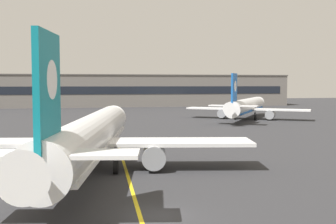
# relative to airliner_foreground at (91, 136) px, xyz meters

# --- Properties ---
(ground_plane) EXTENTS (400.00, 400.00, 0.00)m
(ground_plane) POSITION_rel_airliner_foreground_xyz_m (3.96, -15.44, -3.37)
(ground_plane) COLOR #2D2D30
(taxiway_centreline) EXTENTS (7.50, 179.87, 0.01)m
(taxiway_centreline) POSITION_rel_airliner_foreground_xyz_m (3.96, 14.56, -3.37)
(taxiway_centreline) COLOR yellow
(taxiway_centreline) RESTS_ON ground
(airliner_foreground) EXTENTS (32.34, 41.31, 11.65)m
(airliner_foreground) POSITION_rel_airliner_foreground_xyz_m (0.00, 0.00, 0.00)
(airliner_foreground) COLOR white
(airliner_foreground) RESTS_ON ground
(airliner_background) EXTENTS (27.05, 33.53, 10.65)m
(airliner_background) POSITION_rel_airliner_foreground_xyz_m (37.60, 52.32, -0.29)
(airliner_background) COLOR white
(airliner_background) RESTS_ON ground
(safety_cone_by_nose_gear) EXTENTS (0.44, 0.44, 0.55)m
(safety_cone_by_nose_gear) POSITION_rel_airliner_foreground_xyz_m (1.22, 16.01, -3.11)
(safety_cone_by_nose_gear) COLOR orange
(safety_cone_by_nose_gear) RESTS_ON ground
(terminal_building) EXTENTS (152.15, 12.40, 11.89)m
(terminal_building) POSITION_rel_airliner_foreground_xyz_m (1.53, 114.50, 2.58)
(terminal_building) COLOR slate
(terminal_building) RESTS_ON ground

